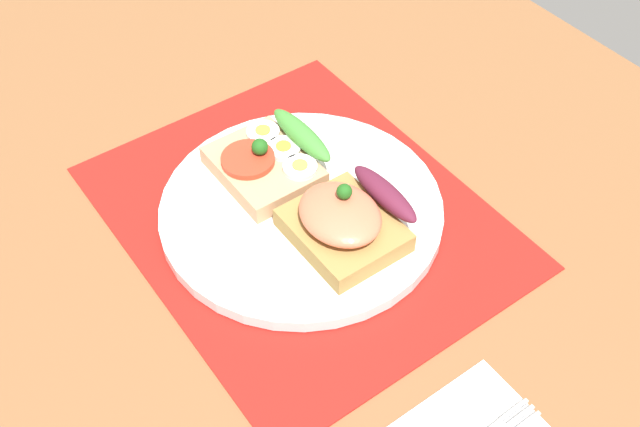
# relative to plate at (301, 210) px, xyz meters

# --- Properties ---
(ground_plane) EXTENTS (1.20, 0.90, 0.03)m
(ground_plane) POSITION_rel_plate_xyz_m (0.00, 0.00, -0.03)
(ground_plane) COLOR brown
(placemat) EXTENTS (0.38, 0.31, 0.00)m
(placemat) POSITION_rel_plate_xyz_m (0.00, 0.00, -0.01)
(placemat) COLOR #A61914
(placemat) RESTS_ON ground_plane
(plate) EXTENTS (0.27, 0.27, 0.01)m
(plate) POSITION_rel_plate_xyz_m (0.00, 0.00, 0.00)
(plate) COLOR white
(plate) RESTS_ON placemat
(sandwich_egg_tomato) EXTENTS (0.10, 0.10, 0.04)m
(sandwich_egg_tomato) POSITION_rel_plate_xyz_m (-0.06, 0.00, 0.02)
(sandwich_egg_tomato) COLOR tan
(sandwich_egg_tomato) RESTS_ON plate
(sandwich_salmon) EXTENTS (0.10, 0.10, 0.06)m
(sandwich_salmon) POSITION_rel_plate_xyz_m (0.05, 0.01, 0.03)
(sandwich_salmon) COLOR olive
(sandwich_salmon) RESTS_ON plate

